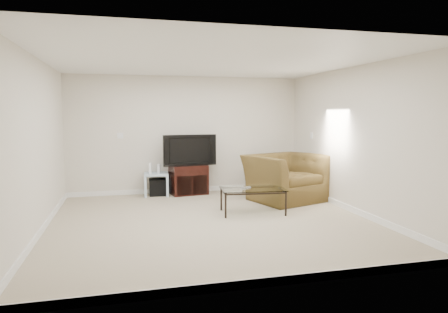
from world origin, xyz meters
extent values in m
plane|color=tan|center=(0.00, 0.00, 0.00)|extent=(5.00, 5.00, 0.00)
plane|color=white|center=(0.00, 0.00, 2.50)|extent=(5.00, 5.00, 0.00)
cube|color=silver|center=(0.00, 2.50, 1.25)|extent=(5.00, 0.02, 2.50)
cube|color=silver|center=(-2.50, 0.00, 1.25)|extent=(0.02, 5.00, 2.50)
cube|color=silver|center=(2.50, 0.00, 1.25)|extent=(0.02, 5.00, 2.50)
cube|color=white|center=(-1.40, 2.49, 1.25)|extent=(0.12, 0.02, 0.12)
cube|color=white|center=(2.49, 1.60, 1.25)|extent=(0.02, 0.09, 0.13)
cube|color=white|center=(2.49, 1.30, 0.30)|extent=(0.02, 0.08, 0.12)
cube|color=black|center=(-0.01, 2.24, 0.52)|extent=(0.49, 0.38, 0.06)
imported|color=black|center=(-0.01, 2.25, 0.95)|extent=(1.06, 0.30, 0.65)
cube|color=black|center=(-0.66, 2.30, 0.17)|extent=(0.36, 0.36, 0.35)
cube|color=white|center=(-0.81, 2.27, 0.58)|extent=(0.07, 0.16, 0.22)
cube|color=silver|center=(-0.63, 2.26, 0.56)|extent=(0.08, 0.14, 0.19)
imported|color=#4C3C1E|center=(1.76, 1.20, 0.61)|extent=(1.60, 1.30, 1.21)
cube|color=#B2B2B7|center=(0.70, 0.43, 0.44)|extent=(0.18, 0.09, 0.02)
camera|label=1|loc=(-1.31, -6.05, 1.70)|focal=32.00mm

